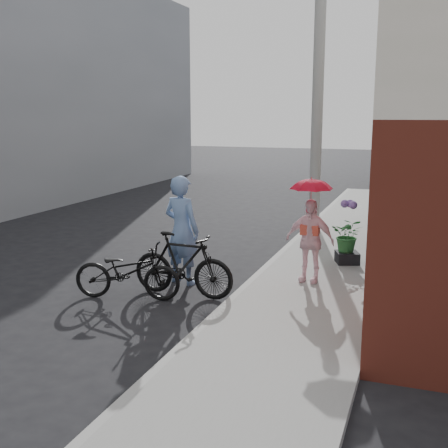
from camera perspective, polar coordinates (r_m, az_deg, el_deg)
The scene contains 11 objects.
ground at distance 9.59m, azimuth -4.46°, elevation -7.45°, with size 80.00×80.00×0.00m, color black.
sidewalk at distance 10.83m, azimuth 10.23°, elevation -5.07°, with size 2.20×24.00×0.12m, color gray.
curb at distance 11.07m, azimuth 4.29°, elevation -4.56°, with size 0.12×24.00×0.12m, color #9E9E99.
utility_pole at distance 14.52m, azimuth 9.51°, elevation 12.82°, with size 0.28×0.28×7.00m, color #9E9E99.
officer at distance 10.13m, azimuth -4.32°, elevation -0.62°, with size 0.72×0.47×1.98m, color #6C8CC0.
bike_left at distance 9.50m, azimuth -9.81°, elevation -4.79°, with size 0.63×1.79×0.94m, color black.
bike_right at distance 9.52m, azimuth -4.20°, elevation -4.14°, with size 0.52×1.82×1.10m, color black.
kimono_woman at distance 9.99m, azimuth 8.70°, elevation -1.66°, with size 0.87×0.36×1.48m, color #FFD5DF.
parasol at distance 9.81m, azimuth 8.88°, elevation 4.36°, with size 0.71×0.71×0.63m, color #F21C42.
planter at distance 11.47m, azimuth 12.40°, elevation -3.34°, with size 0.43×0.43×0.23m, color black.
potted_plant at distance 11.36m, azimuth 12.49°, elevation -1.11°, with size 0.62×0.53×0.69m, color #29682F.
Camera 1 is at (3.78, -8.26, 3.08)m, focal length 45.00 mm.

